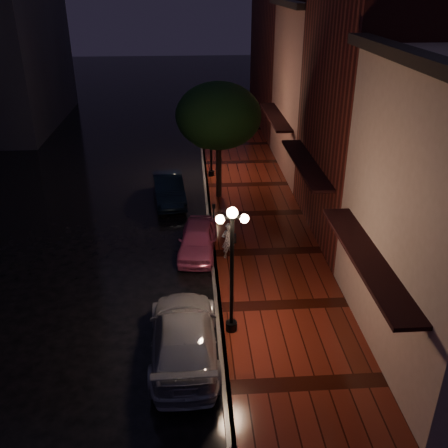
% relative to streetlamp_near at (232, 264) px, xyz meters
% --- Properties ---
extents(ground, '(120.00, 120.00, 0.00)m').
position_rel_streetlamp_near_xyz_m(ground, '(-0.35, 5.00, -2.60)').
color(ground, black).
rests_on(ground, ground).
extents(sidewalk, '(4.50, 60.00, 0.15)m').
position_rel_streetlamp_near_xyz_m(sidewalk, '(1.90, 5.00, -2.53)').
color(sidewalk, '#44150C').
rests_on(sidewalk, ground).
extents(curb, '(0.25, 60.00, 0.15)m').
position_rel_streetlamp_near_xyz_m(curb, '(-0.35, 5.00, -2.53)').
color(curb, '#595451').
rests_on(curb, ground).
extents(storefront_mid, '(5.00, 8.00, 11.00)m').
position_rel_streetlamp_near_xyz_m(storefront_mid, '(6.65, 7.00, 2.90)').
color(storefront_mid, '#511914').
rests_on(storefront_mid, ground).
extents(storefront_far, '(5.00, 8.00, 9.00)m').
position_rel_streetlamp_near_xyz_m(storefront_far, '(6.65, 15.00, 1.90)').
color(storefront_far, '#8C5951').
rests_on(storefront_far, ground).
extents(storefront_extra, '(5.00, 12.00, 10.00)m').
position_rel_streetlamp_near_xyz_m(storefront_extra, '(6.65, 25.00, 2.40)').
color(storefront_extra, '#511914').
rests_on(storefront_extra, ground).
extents(streetlamp_near, '(0.96, 0.36, 4.31)m').
position_rel_streetlamp_near_xyz_m(streetlamp_near, '(0.00, 0.00, 0.00)').
color(streetlamp_near, black).
rests_on(streetlamp_near, sidewalk).
extents(streetlamp_far, '(0.96, 0.36, 4.31)m').
position_rel_streetlamp_near_xyz_m(streetlamp_far, '(0.00, 14.00, 0.00)').
color(streetlamp_far, black).
rests_on(streetlamp_far, sidewalk).
extents(street_tree, '(4.16, 4.16, 5.80)m').
position_rel_streetlamp_near_xyz_m(street_tree, '(0.26, 10.99, 1.64)').
color(street_tree, black).
rests_on(street_tree, sidewalk).
extents(pink_car, '(1.86, 3.79, 1.24)m').
position_rel_streetlamp_near_xyz_m(pink_car, '(-0.95, 5.38, -1.98)').
color(pink_car, '#D85987').
rests_on(pink_car, ground).
extents(navy_car, '(1.94, 4.27, 1.36)m').
position_rel_streetlamp_near_xyz_m(navy_car, '(-2.32, 10.84, -1.92)').
color(navy_car, black).
rests_on(navy_car, ground).
extents(silver_car, '(2.11, 5.01, 1.44)m').
position_rel_streetlamp_near_xyz_m(silver_car, '(-1.50, -0.92, -1.88)').
color(silver_car, '#9FA0A6').
rests_on(silver_car, ground).
extents(woman_with_umbrella, '(0.88, 0.90, 2.13)m').
position_rel_streetlamp_near_xyz_m(woman_with_umbrella, '(0.25, 4.67, -1.04)').
color(woman_with_umbrella, white).
rests_on(woman_with_umbrella, sidewalk).
extents(parking_meter, '(0.14, 0.12, 1.24)m').
position_rel_streetlamp_near_xyz_m(parking_meter, '(-0.20, 7.17, -1.70)').
color(parking_meter, black).
rests_on(parking_meter, sidewalk).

